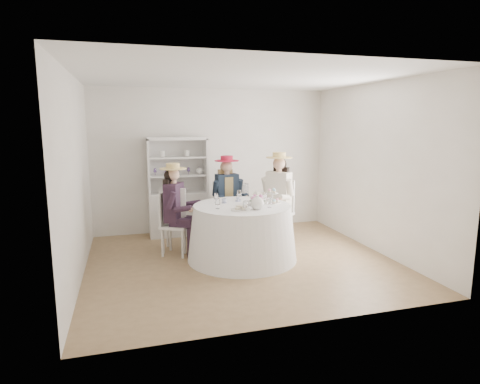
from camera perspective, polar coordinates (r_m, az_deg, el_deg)
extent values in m
plane|color=olive|center=(6.14, 0.26, -9.86)|extent=(4.50, 4.50, 0.00)
plane|color=white|center=(5.81, 0.28, 16.08)|extent=(4.50, 4.50, 0.00)
plane|color=silver|center=(7.75, -3.87, 4.49)|extent=(4.50, 0.00, 4.50)
plane|color=silver|center=(3.96, 8.37, -0.70)|extent=(4.50, 0.00, 4.50)
plane|color=silver|center=(5.63, -22.31, 1.77)|extent=(0.00, 4.50, 4.50)
plane|color=silver|center=(6.80, 18.83, 3.24)|extent=(0.00, 4.50, 4.50)
cone|color=white|center=(6.14, 0.30, -5.81)|extent=(1.67, 1.67, 0.82)
cylinder|color=white|center=(6.04, 0.30, -1.96)|extent=(1.47, 1.47, 0.02)
cube|color=silver|center=(7.54, -8.71, -3.05)|extent=(1.15, 0.79, 0.80)
cube|color=silver|center=(7.57, -9.06, 3.86)|extent=(1.00, 0.45, 0.98)
cube|color=silver|center=(7.36, -8.99, 7.53)|extent=(1.15, 0.79, 0.05)
cube|color=silver|center=(7.35, -12.92, 3.55)|extent=(0.19, 0.38, 0.98)
cube|color=silver|center=(7.47, -4.94, 3.87)|extent=(0.19, 0.38, 0.98)
cube|color=silver|center=(7.41, -8.86, 2.35)|extent=(1.06, 0.72, 0.03)
cube|color=silver|center=(7.38, -8.92, 4.89)|extent=(1.06, 0.72, 0.03)
sphere|color=white|center=(7.46, -5.80, 3.02)|extent=(0.13, 0.13, 0.13)
cube|color=silver|center=(7.80, 0.21, -3.18)|extent=(0.49, 0.49, 0.63)
cylinder|color=black|center=(7.71, 0.21, 0.14)|extent=(0.35, 0.35, 0.29)
cube|color=silver|center=(6.41, -9.11, -4.79)|extent=(0.56, 0.56, 0.04)
cylinder|color=silver|center=(6.27, -8.18, -7.35)|extent=(0.04, 0.04, 0.45)
cylinder|color=silver|center=(6.57, -7.19, -6.53)|extent=(0.04, 0.04, 0.45)
cylinder|color=silver|center=(6.39, -10.98, -7.11)|extent=(0.04, 0.04, 0.45)
cylinder|color=silver|center=(6.68, -9.88, -6.32)|extent=(0.04, 0.04, 0.45)
cube|color=silver|center=(6.41, -10.73, -2.27)|extent=(0.21, 0.36, 0.52)
cube|color=black|center=(6.33, -9.38, -1.43)|extent=(0.36, 0.42, 0.60)
cube|color=black|center=(6.26, -8.38, -4.34)|extent=(0.37, 0.28, 0.12)
cylinder|color=black|center=(6.30, -7.07, -7.15)|extent=(0.10, 0.10, 0.47)
cylinder|color=black|center=(6.11, -9.76, -1.17)|extent=(0.20, 0.17, 0.28)
cube|color=black|center=(6.43, -7.81, -3.95)|extent=(0.37, 0.28, 0.12)
cylinder|color=black|center=(6.46, -6.53, -6.69)|extent=(0.10, 0.10, 0.47)
cylinder|color=black|center=(6.50, -8.38, -0.47)|extent=(0.20, 0.17, 0.28)
cylinder|color=#D8A889|center=(6.28, -9.46, 1.43)|extent=(0.09, 0.09, 0.08)
sphere|color=#D8A889|center=(6.26, -9.49, 2.45)|extent=(0.20, 0.20, 0.20)
sphere|color=black|center=(6.28, -9.88, 2.32)|extent=(0.20, 0.20, 0.20)
cube|color=black|center=(6.33, -10.12, 0.15)|extent=(0.19, 0.26, 0.39)
cylinder|color=#DAB96A|center=(6.25, -9.51, 3.30)|extent=(0.41, 0.41, 0.01)
cylinder|color=#DAB96A|center=(6.25, -9.53, 3.67)|extent=(0.21, 0.21, 0.08)
cube|color=silver|center=(7.13, -1.80, -3.06)|extent=(0.47, 0.47, 0.04)
cylinder|color=silver|center=(6.98, -2.62, -5.42)|extent=(0.04, 0.04, 0.47)
cylinder|color=silver|center=(7.09, -0.02, -5.16)|extent=(0.04, 0.04, 0.47)
cylinder|color=silver|center=(7.29, -3.51, -4.76)|extent=(0.04, 0.04, 0.47)
cylinder|color=silver|center=(7.40, -1.00, -4.52)|extent=(0.04, 0.04, 0.47)
cube|color=silver|center=(7.25, -2.33, -0.53)|extent=(0.41, 0.07, 0.53)
cube|color=#1A2535|center=(7.07, -1.88, 0.09)|extent=(0.40, 0.25, 0.62)
cube|color=tan|center=(7.07, -1.88, 0.09)|extent=(0.17, 0.25, 0.53)
cube|color=#1A2535|center=(6.96, -2.18, -2.66)|extent=(0.18, 0.37, 0.13)
cylinder|color=#1A2535|center=(6.90, -1.74, -5.49)|extent=(0.11, 0.11, 0.49)
cylinder|color=#1A2535|center=(6.95, -3.47, 0.53)|extent=(0.11, 0.19, 0.29)
cube|color=#1A2535|center=(7.03, -0.71, -2.53)|extent=(0.18, 0.37, 0.13)
cylinder|color=#1A2535|center=(6.97, -0.26, -5.34)|extent=(0.11, 0.11, 0.49)
cylinder|color=#1A2535|center=(7.10, -0.09, 0.74)|extent=(0.11, 0.19, 0.29)
cylinder|color=#D8A889|center=(7.02, -1.89, 2.74)|extent=(0.10, 0.10, 0.09)
sphere|color=#D8A889|center=(7.01, -1.90, 3.69)|extent=(0.20, 0.20, 0.20)
sphere|color=tan|center=(7.06, -2.03, 3.60)|extent=(0.20, 0.20, 0.20)
cube|color=tan|center=(7.12, -2.12, 1.63)|extent=(0.26, 0.11, 0.40)
cylinder|color=#BB1C39|center=(7.00, -1.90, 4.47)|extent=(0.43, 0.43, 0.01)
cylinder|color=#BB1C39|center=(7.00, -1.90, 4.82)|extent=(0.21, 0.21, 0.09)
cube|color=silver|center=(6.99, 5.37, -3.16)|extent=(0.63, 0.63, 0.04)
cylinder|color=silver|center=(6.98, 3.34, -5.32)|extent=(0.04, 0.04, 0.49)
cylinder|color=silver|center=(6.82, 5.96, -5.73)|extent=(0.04, 0.04, 0.49)
cylinder|color=silver|center=(7.28, 4.75, -4.70)|extent=(0.04, 0.04, 0.49)
cylinder|color=silver|center=(7.12, 7.29, -5.07)|extent=(0.04, 0.04, 0.49)
cube|color=silver|center=(7.10, 6.17, -0.49)|extent=(0.30, 0.34, 0.56)
cube|color=silver|center=(6.93, 5.51, 0.20)|extent=(0.43, 0.45, 0.65)
cube|color=silver|center=(6.90, 4.12, -2.55)|extent=(0.38, 0.36, 0.13)
cylinder|color=silver|center=(6.85, 3.44, -5.53)|extent=(0.11, 0.11, 0.51)
cylinder|color=silver|center=(6.98, 3.67, 0.96)|extent=(0.21, 0.20, 0.31)
cube|color=silver|center=(6.81, 5.60, -2.75)|extent=(0.38, 0.36, 0.13)
cylinder|color=silver|center=(6.75, 4.93, -5.77)|extent=(0.11, 0.11, 0.51)
cylinder|color=silver|center=(6.77, 7.07, 0.62)|extent=(0.21, 0.20, 0.31)
cylinder|color=#D8A889|center=(6.88, 5.56, 3.05)|extent=(0.10, 0.10, 0.09)
sphere|color=#D8A889|center=(6.86, 5.57, 4.06)|extent=(0.21, 0.21, 0.21)
sphere|color=black|center=(6.91, 5.77, 3.96)|extent=(0.21, 0.21, 0.21)
cube|color=black|center=(6.97, 5.88, 1.84)|extent=(0.24, 0.26, 0.42)
cylinder|color=#DAB96A|center=(6.85, 5.59, 4.90)|extent=(0.45, 0.45, 0.01)
cylinder|color=#DAB96A|center=(6.85, 5.59, 5.27)|extent=(0.22, 0.22, 0.09)
cube|color=silver|center=(6.61, -9.16, -4.08)|extent=(0.55, 0.55, 0.04)
cylinder|color=silver|center=(6.81, -7.38, -5.81)|extent=(0.04, 0.04, 0.48)
cylinder|color=silver|center=(6.88, -10.27, -5.74)|extent=(0.04, 0.04, 0.48)
cylinder|color=silver|center=(6.48, -7.86, -6.63)|extent=(0.04, 0.04, 0.48)
cylinder|color=silver|center=(6.55, -10.90, -6.55)|extent=(0.04, 0.04, 0.48)
cube|color=silver|center=(6.36, -9.56, -1.91)|extent=(0.41, 0.16, 0.55)
imported|color=white|center=(6.18, -2.26, -1.31)|extent=(0.08, 0.08, 0.06)
imported|color=white|center=(6.31, -0.29, -1.07)|extent=(0.07, 0.07, 0.06)
imported|color=white|center=(6.24, 1.93, -1.14)|extent=(0.12, 0.12, 0.08)
imported|color=white|center=(6.05, 2.16, -1.59)|extent=(0.24, 0.24, 0.05)
sphere|color=#D068A0|center=(6.08, 2.98, -0.93)|extent=(0.07, 0.07, 0.07)
sphere|color=white|center=(6.12, 2.64, -0.86)|extent=(0.07, 0.07, 0.07)
sphere|color=#D068A0|center=(6.11, 2.15, -0.87)|extent=(0.07, 0.07, 0.07)
sphere|color=white|center=(6.07, 1.88, -0.94)|extent=(0.07, 0.07, 0.07)
sphere|color=#D068A0|center=(6.02, 2.03, -1.03)|extent=(0.07, 0.07, 0.07)
sphere|color=white|center=(6.01, 2.50, -1.06)|extent=(0.07, 0.07, 0.07)
sphere|color=#D068A0|center=(6.03, 2.92, -1.02)|extent=(0.07, 0.07, 0.07)
sphere|color=white|center=(5.73, 2.50, -1.64)|extent=(0.19, 0.19, 0.19)
cylinder|color=white|center=(5.76, 3.62, -1.47)|extent=(0.11, 0.03, 0.09)
cylinder|color=white|center=(5.71, 2.51, -0.69)|extent=(0.04, 0.04, 0.02)
cylinder|color=white|center=(5.69, 0.11, -2.52)|extent=(0.28, 0.28, 0.01)
cube|color=beige|center=(5.65, -0.36, -2.33)|extent=(0.07, 0.04, 0.03)
cube|color=beige|center=(5.69, 0.11, -2.14)|extent=(0.07, 0.06, 0.03)
cube|color=beige|center=(5.72, 0.58, -2.18)|extent=(0.08, 0.07, 0.03)
cube|color=beige|center=(5.72, -0.22, -2.06)|extent=(0.08, 0.08, 0.03)
cube|color=beige|center=(5.66, 0.55, -2.33)|extent=(0.07, 0.08, 0.03)
cylinder|color=white|center=(6.20, 4.62, -1.54)|extent=(0.24, 0.24, 0.01)
cylinder|color=white|center=(6.18, 4.63, -0.88)|extent=(0.02, 0.02, 0.16)
cylinder|color=white|center=(6.17, 4.64, -0.16)|extent=(0.18, 0.18, 0.01)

